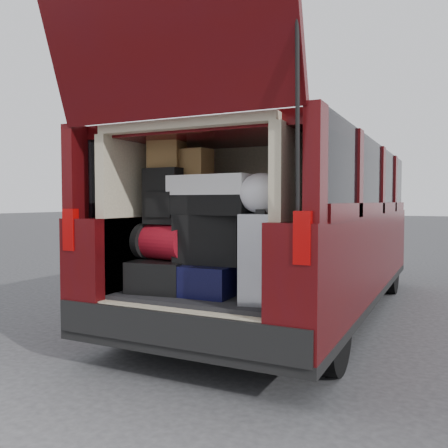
% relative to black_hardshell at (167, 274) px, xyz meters
% --- Properties ---
extents(ground, '(80.00, 80.00, 0.00)m').
position_rel_black_hardshell_xyz_m(ground, '(0.36, -0.15, -0.67)').
color(ground, '#313133').
rests_on(ground, ground).
extents(minivan, '(1.90, 5.35, 2.77)m').
position_rel_black_hardshell_xyz_m(minivan, '(0.36, 1.70, 0.24)').
color(minivan, black).
rests_on(minivan, ground).
extents(load_floor, '(1.24, 1.05, 0.55)m').
position_rel_black_hardshell_xyz_m(load_floor, '(0.36, 0.12, -0.39)').
color(load_floor, black).
rests_on(load_floor, ground).
extents(black_hardshell, '(0.49, 0.63, 0.23)m').
position_rel_black_hardshell_xyz_m(black_hardshell, '(0.00, 0.00, 0.00)').
color(black_hardshell, black).
rests_on(black_hardshell, load_floor).
extents(navy_hardshell, '(0.41, 0.50, 0.22)m').
position_rel_black_hardshell_xyz_m(navy_hardshell, '(0.39, -0.00, -0.01)').
color(navy_hardshell, black).
rests_on(navy_hardshell, load_floor).
extents(silver_roller, '(0.30, 0.43, 0.59)m').
position_rel_black_hardshell_xyz_m(silver_roller, '(0.83, -0.09, 0.18)').
color(silver_roller, white).
rests_on(silver_roller, load_floor).
extents(red_duffel, '(0.45, 0.34, 0.27)m').
position_rel_black_hardshell_xyz_m(red_duffel, '(0.00, -0.03, 0.25)').
color(red_duffel, maroon).
rests_on(red_duffel, black_hardshell).
extents(black_soft_case, '(0.52, 0.34, 0.36)m').
position_rel_black_hardshell_xyz_m(black_soft_case, '(0.38, 0.01, 0.28)').
color(black_soft_case, black).
rests_on(black_soft_case, navy_hardshell).
extents(backpack, '(0.30, 0.19, 0.42)m').
position_rel_black_hardshell_xyz_m(backpack, '(0.00, -0.02, 0.60)').
color(backpack, black).
rests_on(backpack, red_duffel).
extents(twotone_duffel, '(0.67, 0.39, 0.29)m').
position_rel_black_hardshell_xyz_m(twotone_duffel, '(0.41, 0.01, 0.60)').
color(twotone_duffel, silver).
rests_on(twotone_duffel, black_soft_case).
extents(grocery_sack_lower, '(0.27, 0.24, 0.22)m').
position_rel_black_hardshell_xyz_m(grocery_sack_lower, '(-0.02, 0.04, 0.92)').
color(grocery_sack_lower, olive).
rests_on(grocery_sack_lower, backpack).
extents(grocery_sack_upper, '(0.22, 0.19, 0.20)m').
position_rel_black_hardshell_xyz_m(grocery_sack_upper, '(0.22, 0.08, 0.85)').
color(grocery_sack_upper, olive).
rests_on(grocery_sack_upper, twotone_duffel).
extents(plastic_bag_right, '(0.35, 0.33, 0.27)m').
position_rel_black_hardshell_xyz_m(plastic_bag_right, '(0.81, -0.09, 0.61)').
color(plastic_bag_right, silver).
rests_on(plastic_bag_right, silver_roller).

